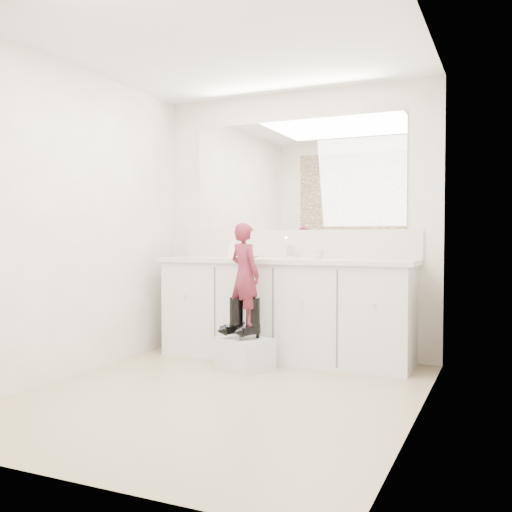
% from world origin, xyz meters
% --- Properties ---
extents(floor, '(3.00, 3.00, 0.00)m').
position_xyz_m(floor, '(0.00, 0.00, 0.00)').
color(floor, '#8D7D5C').
rests_on(floor, ground).
extents(ceiling, '(3.00, 3.00, 0.00)m').
position_xyz_m(ceiling, '(0.00, 0.00, 2.40)').
color(ceiling, white).
rests_on(ceiling, wall_back).
extents(wall_back, '(2.60, 0.00, 2.60)m').
position_xyz_m(wall_back, '(0.00, 1.50, 1.20)').
color(wall_back, beige).
rests_on(wall_back, floor).
extents(wall_front, '(2.60, 0.00, 2.60)m').
position_xyz_m(wall_front, '(0.00, -1.50, 1.20)').
color(wall_front, beige).
rests_on(wall_front, floor).
extents(wall_left, '(0.00, 3.00, 3.00)m').
position_xyz_m(wall_left, '(-1.30, 0.00, 1.20)').
color(wall_left, beige).
rests_on(wall_left, floor).
extents(wall_right, '(0.00, 3.00, 3.00)m').
position_xyz_m(wall_right, '(1.30, 0.00, 1.20)').
color(wall_right, beige).
rests_on(wall_right, floor).
extents(vanity_cabinet, '(2.20, 0.55, 0.85)m').
position_xyz_m(vanity_cabinet, '(0.00, 1.23, 0.42)').
color(vanity_cabinet, silver).
rests_on(vanity_cabinet, floor).
extents(countertop, '(2.28, 0.58, 0.04)m').
position_xyz_m(countertop, '(0.00, 1.21, 0.87)').
color(countertop, beige).
rests_on(countertop, vanity_cabinet).
extents(backsplash, '(2.28, 0.03, 0.25)m').
position_xyz_m(backsplash, '(0.00, 1.49, 1.02)').
color(backsplash, beige).
rests_on(backsplash, countertop).
extents(mirror, '(2.00, 0.02, 1.00)m').
position_xyz_m(mirror, '(0.00, 1.49, 1.64)').
color(mirror, white).
rests_on(mirror, wall_back).
extents(dot_panel, '(2.00, 0.01, 1.20)m').
position_xyz_m(dot_panel, '(0.00, -1.49, 1.65)').
color(dot_panel, '#472819').
rests_on(dot_panel, wall_front).
extents(faucet, '(0.08, 0.08, 0.10)m').
position_xyz_m(faucet, '(0.00, 1.38, 0.94)').
color(faucet, silver).
rests_on(faucet, countertop).
extents(cup, '(0.12, 0.12, 0.09)m').
position_xyz_m(cup, '(0.31, 1.21, 0.93)').
color(cup, beige).
rests_on(cup, countertop).
extents(soap_bottle, '(0.11, 0.11, 0.18)m').
position_xyz_m(soap_bottle, '(-0.49, 1.18, 0.98)').
color(soap_bottle, white).
rests_on(soap_bottle, countertop).
extents(step_stool, '(0.50, 0.47, 0.25)m').
position_xyz_m(step_stool, '(-0.17, 0.75, 0.13)').
color(step_stool, silver).
rests_on(step_stool, floor).
extents(boot_left, '(0.20, 0.25, 0.33)m').
position_xyz_m(boot_left, '(-0.24, 0.75, 0.42)').
color(boot_left, black).
rests_on(boot_left, step_stool).
extents(boot_right, '(0.20, 0.25, 0.33)m').
position_xyz_m(boot_right, '(-0.09, 0.75, 0.42)').
color(boot_right, black).
rests_on(boot_right, step_stool).
extents(toddler, '(0.36, 0.31, 0.84)m').
position_xyz_m(toddler, '(-0.17, 0.75, 0.77)').
color(toddler, '#9D3043').
rests_on(toddler, step_stool).
extents(toothbrush, '(0.13, 0.07, 0.06)m').
position_xyz_m(toothbrush, '(-0.10, 0.75, 0.90)').
color(toothbrush, pink).
rests_on(toothbrush, toddler).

